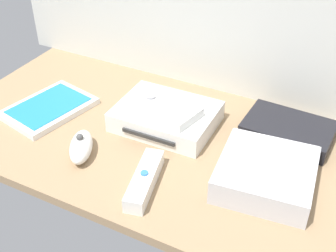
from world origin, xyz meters
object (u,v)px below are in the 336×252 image
(mini_computer, at_px, (266,174))
(remote_nunchuk, at_px, (81,147))
(game_console, at_px, (166,116))
(remote_classic_pad, at_px, (165,108))
(remote_wand, at_px, (145,180))
(game_case, at_px, (49,108))
(network_router, at_px, (288,130))

(mini_computer, xyz_separation_m, remote_nunchuk, (-0.35, -0.08, -0.01))
(game_console, height_order, mini_computer, mini_computer)
(remote_nunchuk, height_order, remote_classic_pad, remote_classic_pad)
(mini_computer, relative_size, remote_wand, 1.23)
(game_case, relative_size, network_router, 1.16)
(remote_wand, xyz_separation_m, remote_nunchuk, (-0.16, 0.02, 0.01))
(game_console, xyz_separation_m, game_case, (-0.26, -0.07, -0.01))
(remote_nunchuk, bearing_deg, game_console, 31.10)
(game_case, xyz_separation_m, remote_wand, (0.32, -0.12, 0.01))
(game_case, distance_m, remote_wand, 0.34)
(remote_wand, bearing_deg, game_console, 92.81)
(game_case, height_order, remote_classic_pad, remote_classic_pad)
(remote_nunchuk, distance_m, remote_classic_pad, 0.19)
(game_case, relative_size, remote_wand, 1.41)
(remote_nunchuk, xyz_separation_m, remote_classic_pad, (0.11, 0.15, 0.03))
(mini_computer, height_order, remote_classic_pad, remote_classic_pad)
(network_router, relative_size, remote_wand, 1.21)
(game_console, height_order, remote_wand, game_console)
(remote_classic_pad, bearing_deg, game_console, 121.91)
(mini_computer, xyz_separation_m, network_router, (-0.00, 0.16, -0.01))
(game_case, height_order, remote_nunchuk, remote_nunchuk)
(remote_classic_pad, bearing_deg, remote_wand, -61.32)
(game_console, bearing_deg, remote_classic_pad, -72.06)
(game_console, distance_m, mini_computer, 0.26)
(game_console, bearing_deg, mini_computer, -20.08)
(mini_computer, relative_size, game_case, 0.87)
(game_case, height_order, remote_wand, remote_wand)
(game_console, bearing_deg, remote_wand, -75.03)
(game_case, distance_m, remote_classic_pad, 0.28)
(remote_wand, height_order, remote_nunchuk, remote_nunchuk)
(network_router, bearing_deg, mini_computer, -87.09)
(mini_computer, bearing_deg, game_console, 161.03)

